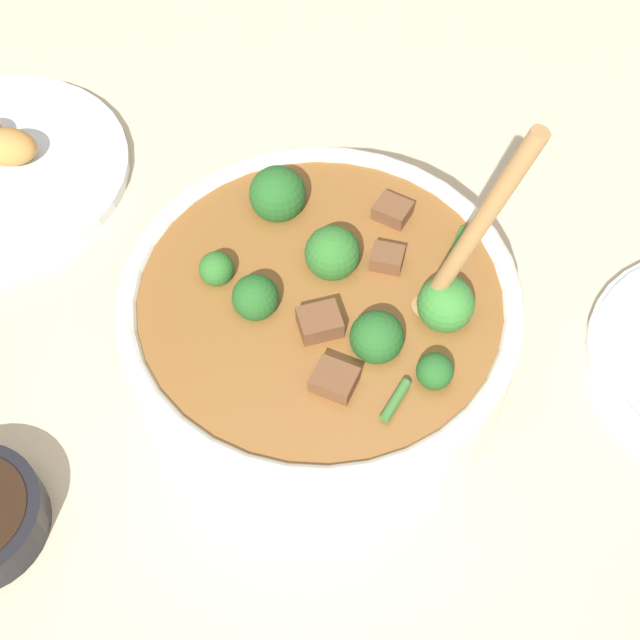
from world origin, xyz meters
name	(u,v)px	position (x,y,z in m)	size (l,w,h in m)	color
ground_plane	(320,366)	(0.00, 0.00, 0.00)	(4.00, 4.00, 0.00)	#C6B293
stew_bowl	(321,325)	(0.00, 0.00, 0.06)	(0.29, 0.29, 0.28)	white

